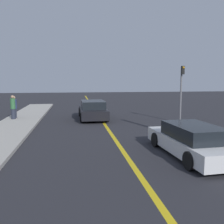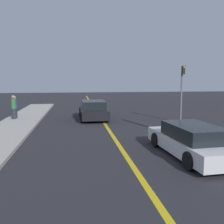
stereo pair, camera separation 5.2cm
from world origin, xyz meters
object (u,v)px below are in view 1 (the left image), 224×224
(car_ahead_center, at_px, (93,110))
(pedestrian_by_sign, at_px, (14,107))
(car_near_right_lane, at_px, (191,141))
(pedestrian_far_standing, at_px, (13,107))
(traffic_light, at_px, (181,88))

(car_ahead_center, bearing_deg, pedestrian_by_sign, 175.35)
(car_near_right_lane, distance_m, pedestrian_far_standing, 12.92)
(pedestrian_far_standing, relative_size, traffic_light, 0.44)
(car_near_right_lane, distance_m, traffic_light, 7.76)
(pedestrian_far_standing, bearing_deg, pedestrian_by_sign, 97.16)
(car_near_right_lane, bearing_deg, pedestrian_far_standing, 129.12)
(traffic_light, bearing_deg, car_near_right_lane, -110.79)
(car_near_right_lane, height_order, pedestrian_far_standing, pedestrian_far_standing)
(car_near_right_lane, relative_size, pedestrian_by_sign, 2.97)
(car_ahead_center, bearing_deg, pedestrian_far_standing, -178.98)
(traffic_light, bearing_deg, pedestrian_by_sign, 165.32)
(car_near_right_lane, relative_size, car_ahead_center, 1.03)
(car_ahead_center, bearing_deg, car_near_right_lane, -72.98)
(pedestrian_far_standing, bearing_deg, traffic_light, -12.09)
(pedestrian_by_sign, bearing_deg, car_near_right_lane, -48.86)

